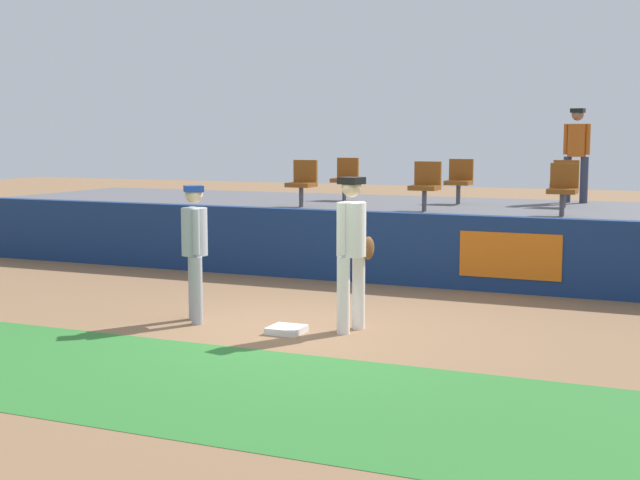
{
  "coord_description": "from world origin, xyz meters",
  "views": [
    {
      "loc": [
        4.28,
        -9.25,
        2.32
      ],
      "look_at": [
        -0.12,
        0.91,
        1.0
      ],
      "focal_mm": 49.23,
      "sensor_mm": 36.0,
      "label": 1
    }
  ],
  "objects": [
    {
      "name": "seat_front_left",
      "position": [
        -2.28,
        5.14,
        1.51
      ],
      "size": [
        0.46,
        0.44,
        0.84
      ],
      "color": "#4C4C51",
      "rests_on": "bleacher_platform"
    },
    {
      "name": "bleacher_platform",
      "position": [
        0.0,
        6.27,
        0.52
      ],
      "size": [
        18.0,
        4.8,
        1.04
      ],
      "primitive_type": "cube",
      "color": "#59595E",
      "rests_on": "ground_plane"
    },
    {
      "name": "seat_front_right",
      "position": [
        2.29,
        5.14,
        1.51
      ],
      "size": [
        0.45,
        0.44,
        0.84
      ],
      "color": "#4C4C51",
      "rests_on": "bleacher_platform"
    },
    {
      "name": "player_runner_visitor",
      "position": [
        -1.44,
        0.05,
        0.99
      ],
      "size": [
        0.46,
        0.46,
        1.71
      ],
      "rotation": [
        0.0,
        0.0,
        -0.91
      ],
      "color": "#9EA3AD",
      "rests_on": "ground_plane"
    },
    {
      "name": "spectator_hooded",
      "position": [
        2.12,
        8.04,
        2.08
      ],
      "size": [
        0.5,
        0.37,
        1.79
      ],
      "rotation": [
        0.0,
        0.0,
        3.05
      ],
      "color": "#33384C",
      "rests_on": "bleacher_platform"
    },
    {
      "name": "grass_foreground_strip",
      "position": [
        0.0,
        -2.35,
        0.0
      ],
      "size": [
        18.0,
        2.8,
        0.01
      ],
      "primitive_type": "cube",
      "color": "#2D722D",
      "rests_on": "ground_plane"
    },
    {
      "name": "ground_plane",
      "position": [
        0.0,
        0.0,
        0.0
      ],
      "size": [
        60.0,
        60.0,
        0.0
      ],
      "primitive_type": "plane",
      "color": "#846042"
    },
    {
      "name": "seat_back_center",
      "position": [
        0.14,
        6.94,
        1.51
      ],
      "size": [
        0.46,
        0.44,
        0.84
      ],
      "color": "#4C4C51",
      "rests_on": "bleacher_platform"
    },
    {
      "name": "seat_back_left",
      "position": [
        -2.17,
        6.94,
        1.51
      ],
      "size": [
        0.45,
        0.44,
        0.84
      ],
      "color": "#4C4C51",
      "rests_on": "bleacher_platform"
    },
    {
      "name": "player_fielder_home",
      "position": [
        0.55,
        0.32,
        1.06
      ],
      "size": [
        0.43,
        0.55,
        1.84
      ],
      "rotation": [
        0.0,
        0.0,
        -1.78
      ],
      "color": "white",
      "rests_on": "ground_plane"
    },
    {
      "name": "seat_back_right",
      "position": [
        2.07,
        6.94,
        1.51
      ],
      "size": [
        0.45,
        0.44,
        0.84
      ],
      "color": "#4C4C51",
      "rests_on": "bleacher_platform"
    },
    {
      "name": "seat_front_center",
      "position": [
        0.02,
        5.14,
        1.52
      ],
      "size": [
        0.47,
        0.44,
        0.84
      ],
      "color": "#4C4C51",
      "rests_on": "bleacher_platform"
    },
    {
      "name": "first_base",
      "position": [
        -0.12,
        -0.09,
        0.04
      ],
      "size": [
        0.4,
        0.4,
        0.08
      ],
      "primitive_type": "cube",
      "color": "white",
      "rests_on": "ground_plane"
    },
    {
      "name": "field_wall",
      "position": [
        0.01,
        3.69,
        0.57
      ],
      "size": [
        18.0,
        0.26,
        1.13
      ],
      "color": "navy",
      "rests_on": "ground_plane"
    }
  ]
}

